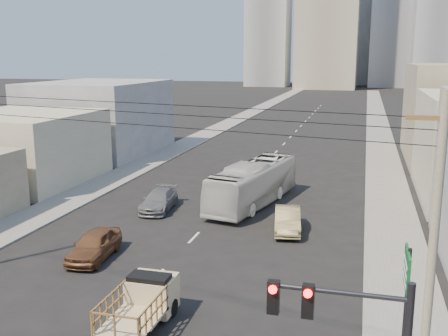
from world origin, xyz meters
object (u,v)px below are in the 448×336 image
at_px(green_sign, 406,286).
at_px(sedan_brown, 94,245).
at_px(flatbed_pickup, 141,302).
at_px(sedan_grey, 159,200).
at_px(sedan_tan, 288,220).
at_px(city_bus, 253,184).
at_px(utility_pole, 430,276).

bearing_deg(green_sign, sedan_brown, 152.61).
bearing_deg(flatbed_pickup, sedan_grey, 109.64).
distance_m(flatbed_pickup, green_sign, 10.31).
distance_m(sedan_brown, green_sign, 17.53).
relative_size(flatbed_pickup, green_sign, 0.88).
xyz_separation_m(flatbed_pickup, sedan_brown, (-5.53, 6.21, -0.33)).
distance_m(flatbed_pickup, sedan_tan, 14.00).
relative_size(city_bus, green_sign, 2.27).
xyz_separation_m(flatbed_pickup, sedan_tan, (3.96, 13.43, -0.35)).
relative_size(sedan_brown, sedan_grey, 0.93).
relative_size(sedan_grey, utility_pole, 0.48).
bearing_deg(sedan_brown, sedan_tan, 32.61).
height_order(city_bus, sedan_brown, city_bus).
bearing_deg(utility_pole, sedan_grey, 128.31).
xyz_separation_m(sedan_tan, utility_pole, (6.19, -17.67, 4.45)).
bearing_deg(city_bus, utility_pole, -55.78).
relative_size(sedan_tan, green_sign, 0.90).
xyz_separation_m(sedan_grey, green_sign, (15.42, -17.44, 3.05)).
distance_m(sedan_grey, green_sign, 23.48).
height_order(sedan_brown, sedan_tan, sedan_brown).
bearing_deg(sedan_brown, utility_pole, -38.35).
relative_size(sedan_brown, utility_pole, 0.45).
bearing_deg(green_sign, sedan_tan, 111.11).
distance_m(green_sign, utility_pole, 2.91).
distance_m(city_bus, sedan_grey, 7.04).
height_order(sedan_brown, sedan_grey, sedan_brown).
xyz_separation_m(flatbed_pickup, green_sign, (9.82, -1.74, 2.65)).
relative_size(sedan_brown, sedan_tan, 1.00).
xyz_separation_m(sedan_brown, sedan_tan, (9.48, 7.22, -0.02)).
height_order(sedan_tan, utility_pole, utility_pole).
xyz_separation_m(flatbed_pickup, city_bus, (0.61, 18.88, 0.49)).
bearing_deg(utility_pole, sedan_tan, 109.32).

